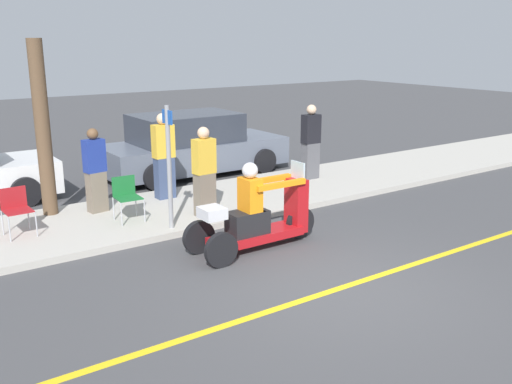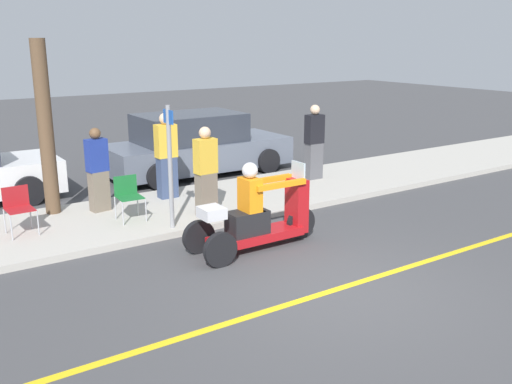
{
  "view_description": "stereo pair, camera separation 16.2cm",
  "coord_description": "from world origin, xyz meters",
  "px_view_note": "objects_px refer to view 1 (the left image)",
  "views": [
    {
      "loc": [
        -5.25,
        -5.43,
        3.43
      ],
      "look_at": [
        -0.12,
        1.98,
        0.99
      ],
      "focal_mm": 40.0,
      "sensor_mm": 36.0,
      "label": 1
    },
    {
      "loc": [
        -5.12,
        -5.52,
        3.43
      ],
      "look_at": [
        -0.12,
        1.98,
        0.99
      ],
      "focal_mm": 40.0,
      "sensor_mm": 36.0,
      "label": 2
    }
  ],
  "objects_px": {
    "folding_chair_curbside": "(126,194)",
    "parked_car_lot_center": "(192,146)",
    "spectator_by_tree": "(311,143)",
    "motorcycle_trike": "(257,218)",
    "spectator_with_child": "(204,173)",
    "spectator_end_of_line": "(95,172)",
    "folding_chair_set_back": "(16,206)",
    "street_sign": "(169,163)",
    "tree_trunk": "(43,129)",
    "spectator_far_back": "(164,158)"
  },
  "relations": [
    {
      "from": "spectator_far_back",
      "to": "folding_chair_curbside",
      "type": "distance_m",
      "value": 1.64
    },
    {
      "from": "motorcycle_trike",
      "to": "tree_trunk",
      "type": "distance_m",
      "value": 4.5
    },
    {
      "from": "motorcycle_trike",
      "to": "street_sign",
      "type": "height_order",
      "value": "street_sign"
    },
    {
      "from": "motorcycle_trike",
      "to": "spectator_by_tree",
      "type": "xyz_separation_m",
      "value": [
        3.62,
        2.95,
        0.45
      ]
    },
    {
      "from": "tree_trunk",
      "to": "folding_chair_set_back",
      "type": "bearing_deg",
      "value": -131.02
    },
    {
      "from": "motorcycle_trike",
      "to": "parked_car_lot_center",
      "type": "bearing_deg",
      "value": 72.42
    },
    {
      "from": "spectator_by_tree",
      "to": "folding_chair_curbside",
      "type": "bearing_deg",
      "value": -173.24
    },
    {
      "from": "folding_chair_curbside",
      "to": "motorcycle_trike",
      "type": "bearing_deg",
      "value": -60.85
    },
    {
      "from": "parked_car_lot_center",
      "to": "tree_trunk",
      "type": "height_order",
      "value": "tree_trunk"
    },
    {
      "from": "motorcycle_trike",
      "to": "folding_chair_set_back",
      "type": "bearing_deg",
      "value": 140.18
    },
    {
      "from": "spectator_with_child",
      "to": "spectator_by_tree",
      "type": "bearing_deg",
      "value": 18.0
    },
    {
      "from": "spectator_end_of_line",
      "to": "folding_chair_set_back",
      "type": "height_order",
      "value": "spectator_end_of_line"
    },
    {
      "from": "spectator_by_tree",
      "to": "spectator_end_of_line",
      "type": "bearing_deg",
      "value": 177.18
    },
    {
      "from": "spectator_with_child",
      "to": "parked_car_lot_center",
      "type": "distance_m",
      "value": 4.02
    },
    {
      "from": "motorcycle_trike",
      "to": "spectator_by_tree",
      "type": "distance_m",
      "value": 4.7
    },
    {
      "from": "folding_chair_curbside",
      "to": "spectator_end_of_line",
      "type": "bearing_deg",
      "value": 107.65
    },
    {
      "from": "spectator_with_child",
      "to": "motorcycle_trike",
      "type": "bearing_deg",
      "value": -90.78
    },
    {
      "from": "parked_car_lot_center",
      "to": "tree_trunk",
      "type": "distance_m",
      "value": 4.62
    },
    {
      "from": "spectator_far_back",
      "to": "parked_car_lot_center",
      "type": "bearing_deg",
      "value": 49.37
    },
    {
      "from": "folding_chair_curbside",
      "to": "parked_car_lot_center",
      "type": "bearing_deg",
      "value": 45.16
    },
    {
      "from": "folding_chair_curbside",
      "to": "street_sign",
      "type": "distance_m",
      "value": 1.23
    },
    {
      "from": "spectator_by_tree",
      "to": "parked_car_lot_center",
      "type": "xyz_separation_m",
      "value": [
        -1.91,
        2.47,
        -0.24
      ]
    },
    {
      "from": "folding_chair_set_back",
      "to": "parked_car_lot_center",
      "type": "relative_size",
      "value": 0.17
    },
    {
      "from": "folding_chair_set_back",
      "to": "spectator_with_child",
      "type": "bearing_deg",
      "value": -15.36
    },
    {
      "from": "spectator_with_child",
      "to": "parked_car_lot_center",
      "type": "relative_size",
      "value": 0.36
    },
    {
      "from": "spectator_end_of_line",
      "to": "street_sign",
      "type": "distance_m",
      "value": 1.93
    },
    {
      "from": "spectator_end_of_line",
      "to": "spectator_by_tree",
      "type": "bearing_deg",
      "value": -2.82
    },
    {
      "from": "spectator_with_child",
      "to": "spectator_end_of_line",
      "type": "height_order",
      "value": "spectator_with_child"
    },
    {
      "from": "motorcycle_trike",
      "to": "tree_trunk",
      "type": "bearing_deg",
      "value": 123.77
    },
    {
      "from": "folding_chair_set_back",
      "to": "parked_car_lot_center",
      "type": "bearing_deg",
      "value": 29.22
    },
    {
      "from": "spectator_with_child",
      "to": "parked_car_lot_center",
      "type": "height_order",
      "value": "spectator_with_child"
    },
    {
      "from": "spectator_with_child",
      "to": "spectator_far_back",
      "type": "bearing_deg",
      "value": 92.99
    },
    {
      "from": "folding_chair_set_back",
      "to": "parked_car_lot_center",
      "type": "distance_m",
      "value": 5.64
    },
    {
      "from": "spectator_by_tree",
      "to": "tree_trunk",
      "type": "bearing_deg",
      "value": 173.96
    },
    {
      "from": "motorcycle_trike",
      "to": "tree_trunk",
      "type": "relative_size",
      "value": 0.73
    },
    {
      "from": "spectator_with_child",
      "to": "street_sign",
      "type": "xyz_separation_m",
      "value": [
        -0.88,
        -0.31,
        0.37
      ]
    },
    {
      "from": "spectator_by_tree",
      "to": "folding_chair_set_back",
      "type": "relative_size",
      "value": 2.18
    },
    {
      "from": "spectator_with_child",
      "to": "spectator_by_tree",
      "type": "relative_size",
      "value": 0.96
    },
    {
      "from": "spectator_with_child",
      "to": "folding_chair_curbside",
      "type": "height_order",
      "value": "spectator_with_child"
    },
    {
      "from": "folding_chair_curbside",
      "to": "tree_trunk",
      "type": "xyz_separation_m",
      "value": [
        -1.08,
        1.22,
        1.15
      ]
    },
    {
      "from": "spectator_by_tree",
      "to": "folding_chair_set_back",
      "type": "bearing_deg",
      "value": -177.62
    },
    {
      "from": "spectator_by_tree",
      "to": "tree_trunk",
      "type": "distance_m",
      "value": 6.11
    },
    {
      "from": "spectator_end_of_line",
      "to": "folding_chair_set_back",
      "type": "relative_size",
      "value": 2.01
    },
    {
      "from": "tree_trunk",
      "to": "motorcycle_trike",
      "type": "bearing_deg",
      "value": -56.23
    },
    {
      "from": "street_sign",
      "to": "spectator_with_child",
      "type": "bearing_deg",
      "value": 19.62
    },
    {
      "from": "spectator_end_of_line",
      "to": "folding_chair_curbside",
      "type": "height_order",
      "value": "spectator_end_of_line"
    },
    {
      "from": "parked_car_lot_center",
      "to": "street_sign",
      "type": "bearing_deg",
      "value": -123.05
    },
    {
      "from": "spectator_by_tree",
      "to": "folding_chair_curbside",
      "type": "distance_m",
      "value": 4.99
    },
    {
      "from": "spectator_by_tree",
      "to": "parked_car_lot_center",
      "type": "relative_size",
      "value": 0.38
    },
    {
      "from": "motorcycle_trike",
      "to": "spectator_with_child",
      "type": "distance_m",
      "value": 1.83
    }
  ]
}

